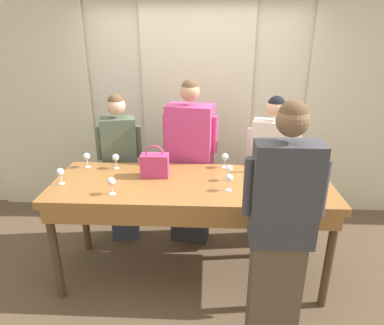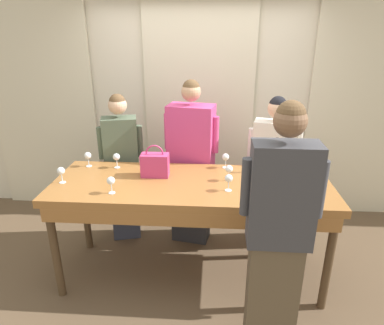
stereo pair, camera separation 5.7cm
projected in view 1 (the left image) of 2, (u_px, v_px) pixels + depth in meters
ground_plane at (192, 273)px, 3.35m from camera, size 18.00×18.00×0.00m
wall_back at (197, 102)px, 4.18m from camera, size 12.00×0.06×2.80m
curtain_panel_left at (40, 106)px, 4.22m from camera, size 1.30×0.03×2.69m
curtain_panel_center at (197, 107)px, 4.14m from camera, size 1.30×0.03×2.69m
curtain_panel_right at (361, 109)px, 4.05m from camera, size 1.30×0.03×2.69m
tasting_bar at (191, 192)px, 3.01m from camera, size 2.43×0.87×0.98m
wine_bottle at (275, 159)px, 3.18m from camera, size 0.07×0.07×0.33m
handbag at (155, 165)px, 3.07m from camera, size 0.25×0.13×0.30m
wine_glass_front_left at (314, 166)px, 3.07m from camera, size 0.07×0.07×0.14m
wine_glass_front_mid at (116, 158)px, 3.25m from camera, size 0.07×0.07×0.14m
wine_glass_front_right at (87, 157)px, 3.28m from camera, size 0.07×0.07×0.14m
wine_glass_center_left at (225, 157)px, 3.27m from camera, size 0.07×0.07×0.14m
wine_glass_center_mid at (267, 169)px, 2.99m from camera, size 0.07×0.07×0.14m
wine_glass_center_right at (305, 170)px, 2.97m from camera, size 0.07×0.07×0.14m
wine_glass_back_left at (229, 179)px, 2.80m from camera, size 0.07×0.07×0.14m
wine_glass_back_mid at (229, 169)px, 2.99m from camera, size 0.07×0.07×0.14m
wine_glass_back_right at (60, 172)px, 2.92m from camera, size 0.07×0.07×0.14m
wine_glass_near_host at (111, 182)px, 2.74m from camera, size 0.07×0.07×0.14m
guest_olive_jacket at (121, 168)px, 3.65m from camera, size 0.47×0.30×1.63m
guest_pink_top at (190, 165)px, 3.60m from camera, size 0.57×0.35×1.78m
guest_cream_sweater at (270, 172)px, 3.59m from camera, size 0.53×0.31×1.63m
host_pouring at (280, 233)px, 2.29m from camera, size 0.53×0.22×1.85m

